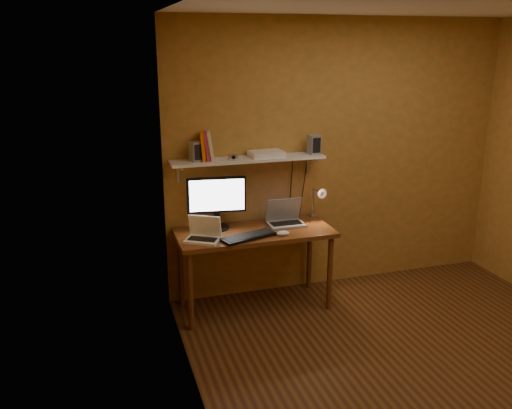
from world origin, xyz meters
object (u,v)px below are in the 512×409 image
object	(u,v)px
desk	(255,240)
netbook	(204,234)
desk_lamp	(318,198)
speaker_right	(314,144)
monitor	(217,200)
speaker_left	(196,151)
shelf_camera	(233,157)
wall_shelf	(248,160)
keyboard	(248,237)
mouse	(283,233)
laptop	(285,217)
router	(266,154)

from	to	relation	value
desk	netbook	bearing A→B (deg)	-168.22
desk_lamp	speaker_right	size ratio (longest dim) A/B	2.12
monitor	speaker_left	bearing A→B (deg)	174.74
netbook	shelf_camera	bearing A→B (deg)	66.95
desk	wall_shelf	world-z (taller)	wall_shelf
wall_shelf	speaker_right	distance (m)	0.64
speaker_left	shelf_camera	bearing A→B (deg)	-25.62
wall_shelf	keyboard	distance (m)	0.71
desk	shelf_camera	world-z (taller)	shelf_camera
desk_lamp	speaker_left	world-z (taller)	speaker_left
desk_lamp	speaker_left	distance (m)	1.24
mouse	speaker_right	size ratio (longest dim) A/B	0.62
desk	keyboard	size ratio (longest dim) A/B	2.89
shelf_camera	monitor	bearing A→B (deg)	172.49
wall_shelf	laptop	xyz separation A→B (m)	(0.32, -0.10, -0.54)
speaker_left	router	distance (m)	0.64
desk	speaker_right	bearing A→B (deg)	16.62
laptop	keyboard	world-z (taller)	laptop
speaker_right	router	distance (m)	0.46
desk_lamp	shelf_camera	world-z (taller)	shelf_camera
desk_lamp	router	distance (m)	0.66
keyboard	router	distance (m)	0.79
netbook	router	xyz separation A→B (m)	(0.65, 0.30, 0.59)
desk	keyboard	world-z (taller)	keyboard
laptop	keyboard	xyz separation A→B (m)	(-0.43, -0.26, -0.05)
wall_shelf	speaker_right	xyz separation A→B (m)	(0.63, -0.01, 0.10)
keyboard	shelf_camera	world-z (taller)	shelf_camera
monitor	speaker_right	distance (m)	1.04
speaker_left	monitor	bearing A→B (deg)	-28.11
wall_shelf	monitor	xyz separation A→B (m)	(-0.31, -0.03, -0.34)
wall_shelf	desk_lamp	size ratio (longest dim) A/B	3.73
router	desk	bearing A→B (deg)	-129.94
monitor	mouse	xyz separation A→B (m)	(0.51, -0.35, -0.25)
laptop	mouse	bearing A→B (deg)	-112.73
router	laptop	bearing A→B (deg)	-36.30
monitor	mouse	distance (m)	0.66
monitor	keyboard	size ratio (longest dim) A/B	1.09
netbook	router	distance (m)	0.93
monitor	laptop	size ratio (longest dim) A/B	1.59
wall_shelf	mouse	xyz separation A→B (m)	(0.20, -0.38, -0.59)
wall_shelf	monitor	size ratio (longest dim) A/B	2.66
netbook	speaker_left	xyz separation A→B (m)	(0.01, 0.30, 0.65)
desk	keyboard	distance (m)	0.22
speaker_right	desk	bearing A→B (deg)	-170.80
keyboard	shelf_camera	size ratio (longest dim) A/B	5.45
netbook	desk_lamp	size ratio (longest dim) A/B	0.92
wall_shelf	shelf_camera	world-z (taller)	shelf_camera
desk	wall_shelf	size ratio (longest dim) A/B	1.00
wall_shelf	keyboard	size ratio (longest dim) A/B	2.89
monitor	shelf_camera	world-z (taller)	shelf_camera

